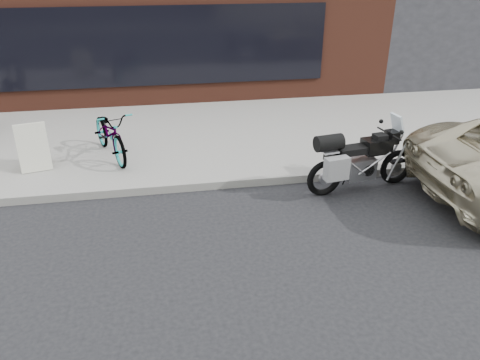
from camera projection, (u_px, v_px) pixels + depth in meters
ground at (316, 352)px, 5.05m from camera, size 120.00×120.00×0.00m
near_sidewalk at (225, 129)px, 11.22m from camera, size 44.00×6.00×0.15m
storefront at (138, 5)px, 16.13m from camera, size 14.00×10.07×4.50m
motorcycle at (357, 161)px, 8.22m from camera, size 2.14×0.90×1.36m
bicycle_front at (110, 133)px, 9.29m from camera, size 1.29×2.02×1.00m
sandwich_sign at (33, 146)px, 8.84m from camera, size 0.66×0.62×0.89m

